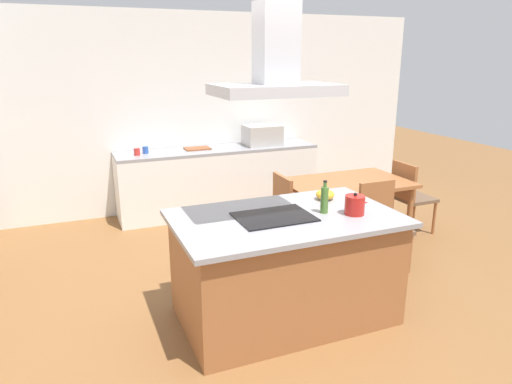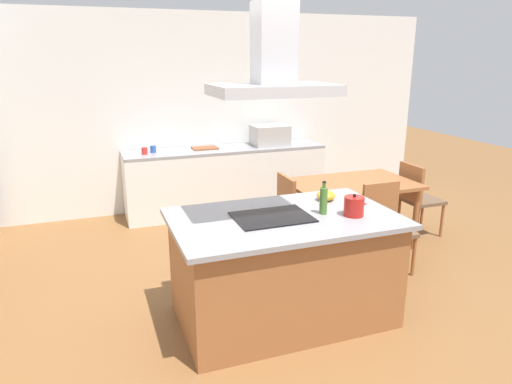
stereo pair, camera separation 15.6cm
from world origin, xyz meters
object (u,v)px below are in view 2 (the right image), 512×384
(olive_oil_bottle, at_px, (324,200))
(chair_at_right_end, at_px, (417,195))
(tea_kettle, at_px, (354,206))
(cooktop, at_px, (272,217))
(chair_at_left_end, at_px, (277,212))
(coffee_mug_red, at_px, (145,151))
(dining_table, at_px, (352,189))
(mixing_bowl, at_px, (326,195))
(coffee_mug_blue, at_px, (153,149))
(cutting_board, at_px, (205,148))
(chair_facing_island, at_px, (385,221))
(range_hood, at_px, (274,60))
(countertop_microwave, at_px, (270,135))

(olive_oil_bottle, distance_m, chair_at_right_end, 2.36)
(tea_kettle, bearing_deg, cooktop, 164.62)
(chair_at_left_end, bearing_deg, coffee_mug_red, 125.58)
(dining_table, height_order, chair_at_left_end, chair_at_left_end)
(mixing_bowl, relative_size, coffee_mug_blue, 1.83)
(mixing_bowl, bearing_deg, cutting_board, 99.12)
(coffee_mug_red, xyz_separation_m, chair_facing_island, (2.09, -2.30, -0.44))
(coffee_mug_blue, xyz_separation_m, cutting_board, (0.70, 0.02, -0.04))
(cooktop, relative_size, chair_at_left_end, 0.67)
(cooktop, bearing_deg, coffee_mug_red, 102.64)
(cutting_board, xyz_separation_m, range_hood, (-0.19, -2.93, 1.19))
(coffee_mug_blue, bearing_deg, coffee_mug_red, -144.61)
(coffee_mug_red, bearing_deg, chair_at_right_end, -28.62)
(cooktop, distance_m, mixing_bowl, 0.67)
(mixing_bowl, xyz_separation_m, coffee_mug_red, (-1.25, 2.57, -0.00))
(olive_oil_bottle, relative_size, chair_at_left_end, 0.30)
(coffee_mug_blue, bearing_deg, chair_at_right_end, -30.92)
(chair_at_right_end, xyz_separation_m, chair_at_left_end, (-1.83, 0.00, 0.00))
(countertop_microwave, relative_size, coffee_mug_blue, 5.56)
(olive_oil_bottle, xyz_separation_m, range_hood, (-0.42, 0.05, 1.09))
(chair_at_left_end, bearing_deg, tea_kettle, -86.06)
(chair_at_left_end, bearing_deg, mixing_bowl, -85.19)
(cutting_board, relative_size, chair_facing_island, 0.38)
(coffee_mug_red, bearing_deg, cooktop, -77.36)
(cutting_board, height_order, range_hood, range_hood)
(chair_facing_island, distance_m, chair_at_left_end, 1.13)
(chair_facing_island, xyz_separation_m, range_hood, (-1.45, -0.52, 1.59))
(cutting_board, relative_size, chair_at_right_end, 0.38)
(cooktop, relative_size, coffee_mug_blue, 6.67)
(cooktop, bearing_deg, coffee_mug_blue, 99.97)
(coffee_mug_red, distance_m, cutting_board, 0.83)
(chair_at_right_end, bearing_deg, coffee_mug_red, 151.38)
(coffee_mug_red, distance_m, dining_table, 2.67)
(dining_table, bearing_deg, mixing_bowl, -132.11)
(coffee_mug_blue, bearing_deg, cooktop, -80.03)
(mixing_bowl, distance_m, dining_table, 1.28)
(chair_at_left_end, bearing_deg, cutting_board, 101.38)
(chair_facing_island, bearing_deg, dining_table, 90.00)
(countertop_microwave, distance_m, range_hood, 3.27)
(cutting_board, bearing_deg, chair_at_left_end, -78.62)
(cooktop, distance_m, dining_table, 1.89)
(cooktop, bearing_deg, olive_oil_bottle, -6.53)
(cooktop, relative_size, tea_kettle, 2.84)
(chair_at_right_end, bearing_deg, countertop_microwave, 126.32)
(mixing_bowl, height_order, coffee_mug_red, same)
(countertop_microwave, bearing_deg, cutting_board, 176.95)
(countertop_microwave, height_order, chair_at_right_end, countertop_microwave)
(mixing_bowl, bearing_deg, tea_kettle, -87.90)
(cooktop, xyz_separation_m, chair_at_left_end, (0.54, 1.19, -0.40))
(dining_table, bearing_deg, chair_at_right_end, 0.00)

